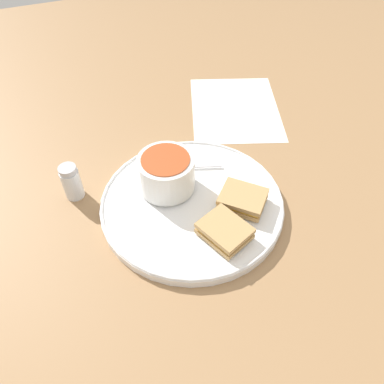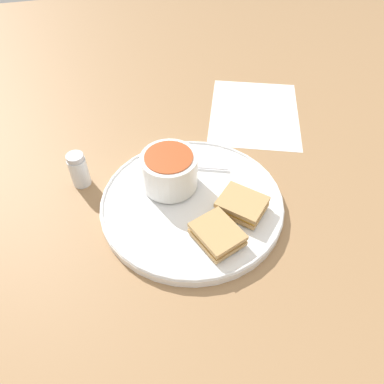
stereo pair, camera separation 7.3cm
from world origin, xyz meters
name	(u,v)px [view 2 (the right image)]	position (x,y,z in m)	size (l,w,h in m)	color
ground_plane	(192,206)	(0.00, 0.00, 0.00)	(2.40, 2.40, 0.00)	#9E754C
plate	(192,203)	(0.00, 0.00, 0.01)	(0.37, 0.37, 0.02)	white
soup_bowl	(169,170)	(0.03, -0.05, 0.06)	(0.11, 0.11, 0.07)	white
spoon	(185,165)	(-0.01, -0.10, 0.03)	(0.12, 0.05, 0.01)	silver
sandwich_half_near	(217,234)	(-0.02, 0.10, 0.04)	(0.10, 0.11, 0.03)	tan
sandwich_half_far	(242,205)	(-0.09, 0.05, 0.04)	(0.11, 0.11, 0.03)	tan
salt_shaker	(79,170)	(0.21, -0.12, 0.04)	(0.04, 0.04, 0.08)	silver
menu_sheet	(254,113)	(-0.23, -0.28, 0.00)	(0.31, 0.35, 0.00)	white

